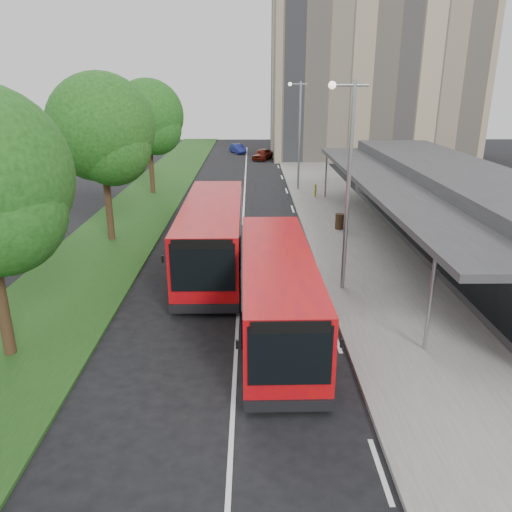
{
  "coord_description": "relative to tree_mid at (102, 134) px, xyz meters",
  "views": [
    {
      "loc": [
        0.48,
        -16.73,
        8.02
      ],
      "look_at": [
        0.68,
        2.03,
        1.5
      ],
      "focal_mm": 35.0,
      "sensor_mm": 36.0,
      "label": 1
    }
  ],
  "objects": [
    {
      "name": "car_far",
      "position": [
        5.93,
        35.38,
        -5.04
      ],
      "size": [
        2.25,
        3.45,
        1.07
      ],
      "primitive_type": "imported",
      "rotation": [
        0.0,
        0.0,
        0.37
      ],
      "color": "navy",
      "rests_on": "ground"
    },
    {
      "name": "tree_mid",
      "position": [
        0.0,
        0.0,
        0.0
      ],
      "size": [
        5.37,
        5.37,
        8.63
      ],
      "color": "#322214",
      "rests_on": "ground"
    },
    {
      "name": "ground",
      "position": [
        7.01,
        -9.05,
        -5.57
      ],
      "size": [
        120.0,
        120.0,
        0.0
      ],
      "primitive_type": "plane",
      "color": "black",
      "rests_on": "ground"
    },
    {
      "name": "lane_centre_line",
      "position": [
        7.01,
        5.95,
        -5.57
      ],
      "size": [
        0.12,
        70.0,
        0.01
      ],
      "primitive_type": "cube",
      "color": "silver",
      "rests_on": "ground"
    },
    {
      "name": "bus_main",
      "position": [
        8.36,
        -10.41,
        -4.17
      ],
      "size": [
        2.64,
        9.73,
        2.74
      ],
      "rotation": [
        0.0,
        0.0,
        0.01
      ],
      "color": "red",
      "rests_on": "ground"
    },
    {
      "name": "office_block",
      "position": [
        21.01,
        32.95,
        3.43
      ],
      "size": [
        22.0,
        12.0,
        18.0
      ],
      "primitive_type": "cube",
      "color": "tan",
      "rests_on": "ground"
    },
    {
      "name": "bollard",
      "position": [
        12.22,
        10.08,
        -4.97
      ],
      "size": [
        0.15,
        0.15,
        0.91
      ],
      "primitive_type": "cylinder",
      "rotation": [
        0.0,
        0.0,
        -0.05
      ],
      "color": "#FDFF0D",
      "rests_on": "pavement"
    },
    {
      "name": "tree_far",
      "position": [
        0.0,
        12.0,
        -0.14
      ],
      "size": [
        5.23,
        5.23,
        8.41
      ],
      "color": "#322214",
      "rests_on": "ground"
    },
    {
      "name": "lamp_post_far",
      "position": [
        11.13,
        12.95,
        -0.86
      ],
      "size": [
        1.44,
        0.28,
        8.0
      ],
      "color": "gray",
      "rests_on": "pavement"
    },
    {
      "name": "car_near",
      "position": [
        8.82,
        29.78,
        -4.96
      ],
      "size": [
        2.67,
        3.87,
        1.22
      ],
      "primitive_type": "imported",
      "rotation": [
        0.0,
        0.0,
        -0.38
      ],
      "color": "#59150C",
      "rests_on": "ground"
    },
    {
      "name": "lamp_post_near",
      "position": [
        11.13,
        -7.05,
        -0.86
      ],
      "size": [
        1.44,
        0.28,
        8.0
      ],
      "color": "gray",
      "rests_on": "pavement"
    },
    {
      "name": "station_building",
      "position": [
        17.87,
        -1.05,
        -3.53
      ],
      "size": [
        7.7,
        26.0,
        4.0
      ],
      "color": "#313134",
      "rests_on": "ground"
    },
    {
      "name": "grass_verge",
      "position": [
        0.01,
        10.95,
        -5.52
      ],
      "size": [
        5.0,
        80.0,
        0.1
      ],
      "primitive_type": "cube",
      "color": "#1A4415",
      "rests_on": "ground"
    },
    {
      "name": "litter_bin",
      "position": [
        12.54,
        1.58,
        -4.99
      ],
      "size": [
        0.59,
        0.59,
        0.88
      ],
      "primitive_type": "cylinder",
      "rotation": [
        0.0,
        0.0,
        -0.25
      ],
      "color": "#392717",
      "rests_on": "pavement"
    },
    {
      "name": "kerb_dashes",
      "position": [
        10.31,
        9.95,
        -5.57
      ],
      "size": [
        0.12,
        56.0,
        0.01
      ],
      "color": "silver",
      "rests_on": "ground"
    },
    {
      "name": "bus_second",
      "position": [
        5.78,
        -4.28,
        -4.03
      ],
      "size": [
        2.89,
        10.68,
        3.01
      ],
      "rotation": [
        0.0,
        0.0,
        0.01
      ],
      "color": "red",
      "rests_on": "ground"
    },
    {
      "name": "pavement",
      "position": [
        13.01,
        10.95,
        -5.5
      ],
      "size": [
        5.0,
        80.0,
        0.15
      ],
      "primitive_type": "cube",
      "color": "slate",
      "rests_on": "ground"
    }
  ]
}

